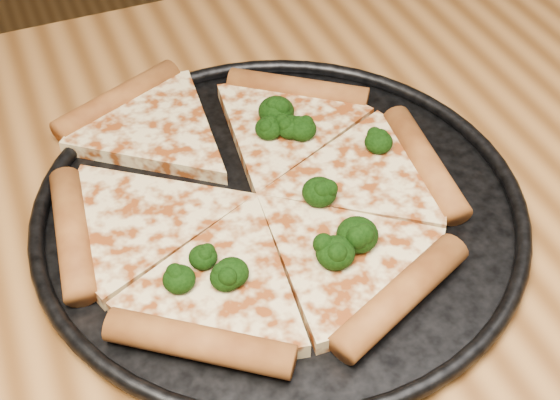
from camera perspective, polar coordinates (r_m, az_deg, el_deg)
name	(u,v)px	position (r m, az deg, el deg)	size (l,w,h in m)	color
pizza_pan	(280,207)	(0.63, 0.00, -0.53)	(0.39, 0.39, 0.02)	black
pizza	(251,193)	(0.63, -2.07, 0.54)	(0.33, 0.37, 0.03)	beige
broccoli_florets	(293,190)	(0.62, 0.96, 0.70)	(0.22, 0.20, 0.02)	black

